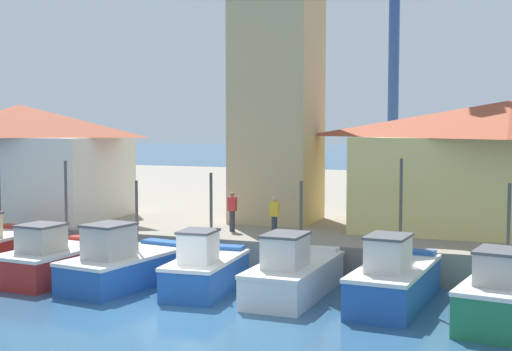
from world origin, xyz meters
TOP-DOWN VIEW (x-y plane):
  - ground_plane at (0.00, 0.00)m, footprint 300.00×300.00m
  - quay_wharf at (0.00, 26.16)m, footprint 120.00×40.00m
  - fishing_boat_left_outer at (-5.85, 2.55)m, footprint 2.53×4.61m
  - fishing_boat_left_inner at (-3.08, 2.62)m, footprint 2.86×5.23m
  - fishing_boat_mid_left at (-0.10, 2.83)m, footprint 2.06×4.20m
  - fishing_boat_center at (2.81, 3.31)m, footprint 2.12×5.23m
  - fishing_boat_mid_right at (6.06, 3.28)m, footprint 2.26×5.20m
  - fishing_boat_right_inner at (9.22, 2.54)m, footprint 2.53×5.08m
  - clock_tower at (-0.66, 11.69)m, footprint 3.98×3.98m
  - warehouse_left at (-12.65, 9.21)m, footprint 9.81×5.57m
  - warehouse_right at (9.13, 12.14)m, footprint 12.33×6.67m
  - port_crane_far at (3.20, 19.38)m, footprint 2.00×10.25m
  - dock_worker_near_tower at (0.83, 7.09)m, footprint 0.34×0.22m
  - dock_worker_along_quay at (-1.35, 8.12)m, footprint 0.34×0.22m

SIDE VIEW (x-z plane):
  - ground_plane at x=0.00m, z-range 0.00..0.00m
  - quay_wharf at x=0.00m, z-range 0.00..1.19m
  - fishing_boat_center at x=2.81m, z-range -1.13..2.58m
  - fishing_boat_left_outer at x=-5.85m, z-range -1.39..2.85m
  - fishing_boat_mid_left at x=-0.10m, z-range -1.23..2.71m
  - fishing_boat_left_inner at x=-3.08m, z-range -1.05..2.54m
  - fishing_boat_right_inner at x=9.22m, z-range -1.17..2.72m
  - fishing_boat_mid_right at x=6.06m, z-range -1.46..3.04m
  - dock_worker_near_tower at x=0.83m, z-range 1.23..2.85m
  - dock_worker_along_quay at x=-1.35m, z-range 1.23..2.85m
  - warehouse_left at x=-12.65m, z-range 1.26..6.52m
  - warehouse_right at x=9.13m, z-range 1.24..6.56m
  - clock_tower at x=-0.66m, z-range 0.77..17.89m
  - port_crane_far at x=3.20m, z-range -1.37..20.38m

